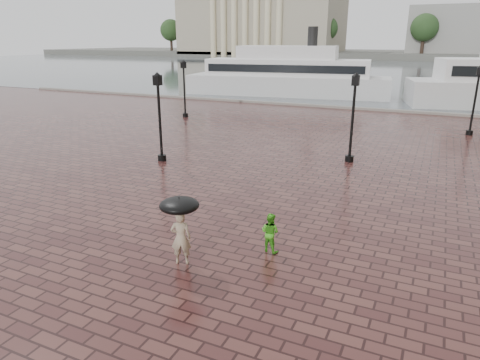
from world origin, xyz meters
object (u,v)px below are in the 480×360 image
Objects in this scene: street_lamps at (290,103)px; child_pedestrian at (270,232)px; adult_pedestrian at (181,238)px; ferry_near at (287,75)px.

street_lamps is 17.71× the size of child_pedestrian.
adult_pedestrian is (2.32, -16.36, -1.54)m from street_lamps.
adult_pedestrian is 39.55m from ferry_near.
adult_pedestrian reaches higher than child_pedestrian.
street_lamps is 15.33m from child_pedestrian.
ferry_near is at bearing -98.65° from adult_pedestrian.
street_lamps is 16.60m from adult_pedestrian.
child_pedestrian is at bearing -162.08° from adult_pedestrian.
adult_pedestrian is 0.07× the size of ferry_near.
adult_pedestrian is at bearing 52.53° from child_pedestrian.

